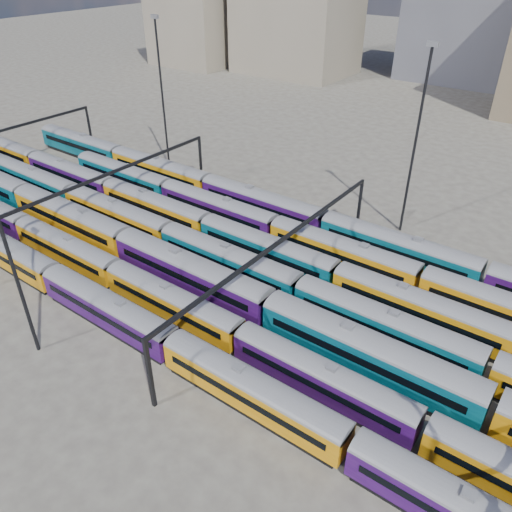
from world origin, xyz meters
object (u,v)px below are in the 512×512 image
Objects in this scene: rake_0 at (53,276)px; mast_2 at (2,231)px; rake_1 at (240,335)px; rake_2 at (269,306)px.

rake_0 is 4.52× the size of mast_2.
mast_2 reaches higher than rake_0.
rake_2 reaches higher than rake_1.
mast_2 is (-17.05, -12.00, 11.55)m from rake_1.
rake_0 is at bearing -157.34° from rake_2.
rake_0 is 15.08m from mast_2.
rake_2 is 26.53m from mast_2.
mast_2 reaches higher than rake_2.
mast_2 reaches higher than rake_1.
rake_0 is at bearing 134.32° from mast_2.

